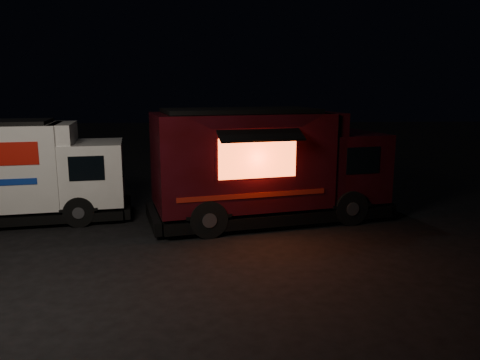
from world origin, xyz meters
name	(u,v)px	position (x,y,z in m)	size (l,w,h in m)	color
ground	(151,248)	(0.00, 0.00, 0.00)	(80.00, 80.00, 0.00)	black
white_truck	(13,172)	(-4.06, 2.50, 1.41)	(6.24, 2.13, 2.83)	silver
red_truck	(270,165)	(3.06, 2.31, 1.57)	(6.76, 2.49, 3.14)	#330910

